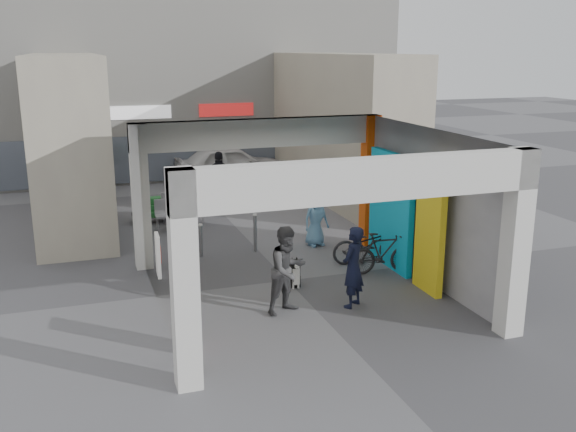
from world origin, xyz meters
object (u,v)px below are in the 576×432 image
object	(u,v)px
bicycle_front	(368,244)
bicycle_rear	(383,253)
man_elderly	(316,219)
man_with_dog	(353,267)
man_crates	(220,180)
cafe_set	(177,215)
produce_stand	(151,213)
white_van	(231,164)
border_collie	(294,275)
man_back_turned	(288,270)

from	to	relation	value
bicycle_front	bicycle_rear	size ratio (longest dim) A/B	1.09
bicycle_rear	man_elderly	bearing A→B (deg)	21.45
man_elderly	bicycle_front	xyz separation A→B (m)	(0.70, -1.78, -0.26)
man_with_dog	man_crates	size ratio (longest dim) A/B	0.90
cafe_set	bicycle_rear	size ratio (longest dim) A/B	0.91
produce_stand	cafe_set	bearing A→B (deg)	-24.62
cafe_set	man_with_dog	xyz separation A→B (m)	(2.41, -7.38, 0.53)
produce_stand	man_elderly	size ratio (longest dim) A/B	0.75
produce_stand	man_with_dog	xyz separation A→B (m)	(3.11, -8.08, 0.56)
white_van	bicycle_front	bearing A→B (deg)	-177.77
border_collie	man_back_turned	size ratio (longest dim) A/B	0.40
border_collie	man_crates	xyz separation A→B (m)	(0.08, 7.63, 0.67)
man_elderly	white_van	bearing A→B (deg)	79.97
produce_stand	white_van	distance (m)	6.26
man_elderly	border_collie	bearing A→B (deg)	-131.09
cafe_set	white_van	distance (m)	6.48
border_collie	produce_stand	bearing A→B (deg)	110.58
produce_stand	white_van	world-z (taller)	white_van
man_with_dog	white_van	bearing A→B (deg)	-131.41
man_elderly	man_crates	size ratio (longest dim) A/B	0.77
man_back_turned	white_van	xyz separation A→B (m)	(2.01, 12.91, -0.14)
produce_stand	man_with_dog	world-z (taller)	man_with_dog
man_back_turned	man_with_dog	bearing A→B (deg)	-28.86
cafe_set	bicycle_rear	distance (m)	6.98
man_elderly	bicycle_front	world-z (taller)	man_elderly
man_with_dog	man_elderly	xyz separation A→B (m)	(0.82, 4.20, -0.12)
bicycle_rear	white_van	distance (m)	11.50
cafe_set	bicycle_front	distance (m)	6.33
man_crates	produce_stand	bearing A→B (deg)	37.32
border_collie	man_elderly	bearing A→B (deg)	61.17
produce_stand	man_with_dog	distance (m)	8.67
cafe_set	man_crates	world-z (taller)	man_crates
man_with_dog	man_back_turned	world-z (taller)	man_back_turned
man_elderly	white_van	distance (m)	8.87
cafe_set	man_elderly	size ratio (longest dim) A/B	1.04
man_with_dog	bicycle_front	size ratio (longest dim) A/B	0.93
man_elderly	cafe_set	bearing A→B (deg)	124.37
cafe_set	man_elderly	bearing A→B (deg)	-44.55
man_back_turned	bicycle_front	xyz separation A→B (m)	(2.87, 2.26, -0.41)
cafe_set	bicycle_front	size ratio (longest dim) A/B	0.83
bicycle_rear	man_crates	bearing A→B (deg)	22.87
border_collie	cafe_set	bearing A→B (deg)	106.65
man_back_turned	bicycle_front	world-z (taller)	man_back_turned
border_collie	bicycle_front	xyz separation A→B (m)	(2.28, 0.97, 0.20)
man_elderly	bicycle_rear	size ratio (longest dim) A/B	0.88
man_back_turned	white_van	size ratio (longest dim) A/B	0.41
bicycle_rear	white_van	world-z (taller)	white_van
produce_stand	bicycle_rear	world-z (taller)	bicycle_rear
cafe_set	white_van	bearing A→B (deg)	61.69
man_crates	bicycle_rear	size ratio (longest dim) A/B	1.13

